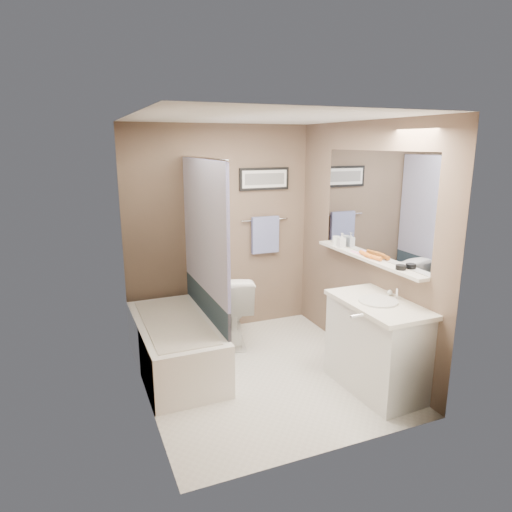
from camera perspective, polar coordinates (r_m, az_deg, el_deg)
name	(u,v)px	position (r m, az deg, el deg)	size (l,w,h in m)	color
ground	(262,374)	(4.60, 0.74, -14.49)	(2.50, 2.50, 0.00)	silver
ceiling	(263,120)	(4.05, 0.84, 16.67)	(2.20, 2.50, 0.04)	white
wall_back	(220,231)	(5.29, -4.46, 3.14)	(2.20, 0.04, 2.40)	brown
wall_front	(334,295)	(3.11, 9.75, -4.78)	(2.20, 0.04, 2.40)	brown
wall_left	(142,266)	(3.88, -14.06, -1.24)	(0.04, 2.50, 2.40)	brown
wall_right	(361,245)	(4.68, 13.04, 1.40)	(0.04, 2.50, 2.40)	brown
tile_surround	(134,274)	(4.41, -15.04, -2.18)	(0.02, 1.55, 2.00)	tan
curtain_rod	(202,158)	(4.38, -6.74, 12.05)	(0.02, 0.02, 1.55)	silver
curtain_upper	(204,227)	(4.45, -6.50, 3.66)	(0.03, 1.45, 1.28)	white
curtain_lower	(206,307)	(4.67, -6.23, -6.30)	(0.03, 1.45, 0.36)	#273B4A
mirror	(374,205)	(4.50, 14.54, 6.25)	(0.02, 1.60, 1.00)	silver
shelf	(366,258)	(4.56, 13.59, -0.26)	(0.12, 1.60, 0.03)	silver
towel_bar	(265,220)	(5.45, 1.09, 4.56)	(0.02, 0.02, 0.60)	silver
towel	(265,235)	(5.46, 1.17, 2.67)	(0.34, 0.05, 0.44)	#9CA9E2
art_frame	(264,179)	(5.41, 1.04, 9.62)	(0.62, 0.03, 0.26)	black
art_mat	(265,179)	(5.39, 1.10, 9.61)	(0.56, 0.00, 0.20)	white
art_image	(265,179)	(5.39, 1.11, 9.60)	(0.50, 0.00, 0.13)	#595959
door	(399,312)	(3.48, 17.48, -6.69)	(0.80, 0.02, 2.00)	silver
door_handle	(357,316)	(3.33, 12.49, -7.32)	(0.02, 0.02, 0.10)	silver
bathtub	(175,345)	(4.64, -10.06, -10.95)	(0.70, 1.50, 0.50)	white
tub_rim	(174,322)	(4.55, -10.20, -8.09)	(0.56, 1.36, 0.02)	beige
toilet	(231,308)	(5.13, -3.18, -6.47)	(0.45, 0.78, 0.80)	white
vanity	(377,348)	(4.31, 14.87, -11.04)	(0.50, 0.90, 0.80)	silver
countertop	(379,304)	(4.15, 15.12, -5.80)	(0.54, 0.96, 0.04)	white
sink_basin	(378,301)	(4.14, 15.04, -5.45)	(0.34, 0.34, 0.01)	silver
faucet_spout	(397,294)	(4.24, 17.23, -4.51)	(0.02, 0.02, 0.10)	white
faucet_knob	(390,292)	(4.32, 16.38, -4.39)	(0.05, 0.05, 0.05)	silver
candle_bowl_near	(401,267)	(4.17, 17.64, -1.36)	(0.09, 0.09, 0.04)	black
hair_brush_front	(373,257)	(4.47, 14.40, -0.10)	(0.04, 0.04, 0.22)	orange
hair_brush_back	(366,254)	(4.55, 13.60, 0.20)	(0.04, 0.04, 0.22)	orange
pink_comb	(356,252)	(4.69, 12.39, 0.44)	(0.03, 0.16, 0.01)	#FC9ACB
glass_jar	(336,241)	(4.98, 9.99, 1.89)	(0.08, 0.08, 0.10)	white
soap_bottle	(342,240)	(4.89, 10.66, 1.94)	(0.07, 0.07, 0.15)	#999999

